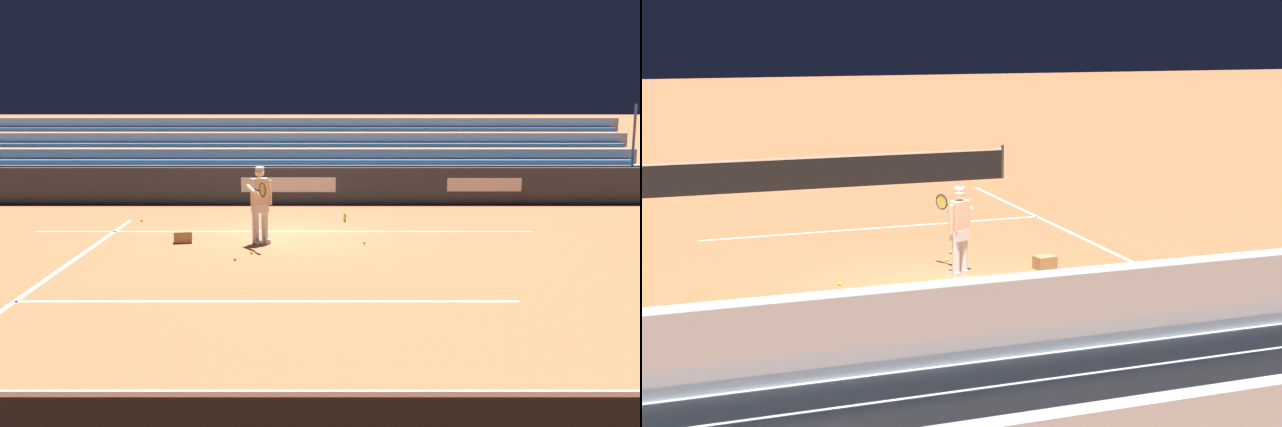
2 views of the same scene
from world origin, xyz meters
TOP-DOWN VIEW (x-y plane):
  - ground_plane at (0.00, 0.00)m, footprint 160.00×160.00m
  - court_baseline_white at (0.00, -0.50)m, footprint 12.00×0.10m
  - court_sideline_white at (4.11, 4.00)m, footprint 0.10×12.00m
  - court_service_line_white at (0.00, 5.50)m, footprint 8.22×0.10m
  - back_wall_sponsor_board at (-0.01, -4.80)m, footprint 22.59×0.25m
  - bleacher_stand at (0.00, -6.63)m, footprint 21.46×2.40m
  - tennis_player at (0.46, 0.90)m, footprint 0.56×1.07m
  - ball_box_cardboard at (2.21, 0.79)m, footprint 0.44×0.36m
  - tennis_ball_toward_net at (0.85, 2.56)m, footprint 0.07×0.07m
  - tennis_ball_on_baseline at (3.77, -1.86)m, footprint 0.07×0.07m
  - tennis_ball_by_box at (-1.85, 0.96)m, footprint 0.07×0.07m
  - tennis_ball_midcourt at (0.57, 1.98)m, footprint 0.07×0.07m
  - water_bottle at (-1.51, -1.84)m, footprint 0.07×0.07m
  - tennis_net at (0.00, 11.40)m, footprint 11.09×0.09m

SIDE VIEW (x-z plane):
  - ground_plane at x=0.00m, z-range 0.00..0.00m
  - court_baseline_white at x=0.00m, z-range 0.00..0.01m
  - court_sideline_white at x=4.11m, z-range 0.00..0.01m
  - court_service_line_white at x=0.00m, z-range 0.00..0.01m
  - tennis_ball_toward_net at x=0.85m, z-range 0.00..0.07m
  - tennis_ball_on_baseline at x=3.77m, z-range 0.00..0.07m
  - tennis_ball_by_box at x=-1.85m, z-range 0.00..0.07m
  - tennis_ball_midcourt at x=0.57m, z-range 0.00..0.07m
  - water_bottle at x=-1.51m, z-range 0.00..0.22m
  - ball_box_cardboard at x=2.21m, z-range 0.00..0.26m
  - tennis_net at x=0.00m, z-range -0.04..1.03m
  - back_wall_sponsor_board at x=-0.01m, z-range 0.00..1.10m
  - bleacher_stand at x=0.00m, z-range -0.75..2.20m
  - tennis_player at x=0.46m, z-range 0.04..1.75m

